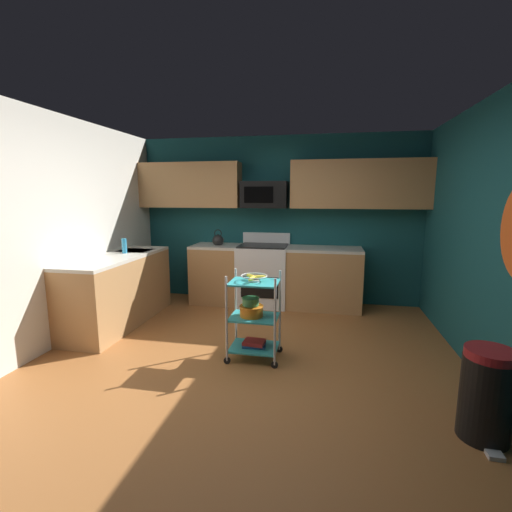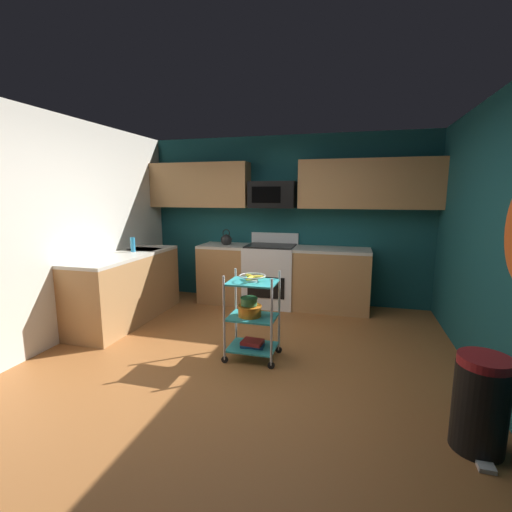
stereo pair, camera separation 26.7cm
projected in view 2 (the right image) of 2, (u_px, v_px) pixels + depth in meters
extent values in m
cube|color=#995B2D|center=(241.00, 368.00, 3.62)|extent=(4.40, 4.80, 0.04)
cube|color=#14474C|center=(286.00, 220.00, 5.71)|extent=(4.52, 0.06, 2.60)
cube|color=silver|center=(48.00, 232.00, 3.97)|extent=(0.06, 4.80, 2.60)
cube|color=#14474C|center=(511.00, 247.00, 2.82)|extent=(0.06, 4.80, 2.60)
cube|color=#B27F4C|center=(282.00, 278.00, 5.54)|extent=(2.60, 0.60, 0.88)
cube|color=beige|center=(282.00, 248.00, 5.46)|extent=(2.60, 0.60, 0.04)
cube|color=#B27F4C|center=(127.00, 289.00, 4.88)|extent=(0.60, 1.82, 0.88)
cube|color=beige|center=(125.00, 255.00, 4.80)|extent=(0.60, 1.82, 0.04)
cube|color=#B7BABC|center=(144.00, 254.00, 5.25)|extent=(0.44, 0.36, 0.16)
cube|color=white|center=(271.00, 276.00, 5.58)|extent=(0.76, 0.64, 0.92)
cube|color=black|center=(266.00, 288.00, 5.29)|extent=(0.56, 0.01, 0.32)
cube|color=white|center=(275.00, 238.00, 5.76)|extent=(0.76, 0.06, 0.18)
cube|color=black|center=(271.00, 246.00, 5.50)|extent=(0.72, 0.60, 0.02)
cube|color=#B27F4C|center=(200.00, 185.00, 5.79)|extent=(1.62, 0.33, 0.70)
cube|color=#B27F4C|center=(368.00, 184.00, 5.12)|extent=(1.98, 0.33, 0.70)
cube|color=black|center=(273.00, 195.00, 5.48)|extent=(0.70, 0.38, 0.40)
cube|color=black|center=(266.00, 195.00, 5.31)|extent=(0.44, 0.01, 0.24)
cylinder|color=silver|center=(224.00, 319.00, 3.61)|extent=(0.02, 0.02, 0.88)
cylinder|color=black|center=(225.00, 360.00, 3.68)|extent=(0.07, 0.02, 0.07)
cylinder|color=silver|center=(271.00, 323.00, 3.48)|extent=(0.02, 0.02, 0.88)
cylinder|color=black|center=(271.00, 365.00, 3.56)|extent=(0.07, 0.02, 0.07)
cylinder|color=silver|center=(236.00, 307.00, 3.96)|extent=(0.02, 0.02, 0.88)
cylinder|color=black|center=(236.00, 345.00, 4.04)|extent=(0.07, 0.02, 0.07)
cylinder|color=silver|center=(279.00, 311.00, 3.84)|extent=(0.02, 0.02, 0.88)
cylinder|color=black|center=(279.00, 350.00, 3.91)|extent=(0.07, 0.02, 0.07)
cube|color=teal|center=(253.00, 347.00, 3.78)|extent=(0.49, 0.38, 0.02)
cube|color=teal|center=(252.00, 317.00, 3.73)|extent=(0.49, 0.38, 0.02)
cube|color=teal|center=(252.00, 282.00, 3.66)|extent=(0.49, 0.38, 0.02)
torus|color=silver|center=(252.00, 276.00, 3.65)|extent=(0.27, 0.27, 0.01)
cylinder|color=silver|center=(252.00, 281.00, 3.66)|extent=(0.12, 0.12, 0.02)
ellipsoid|color=yellow|center=(257.00, 277.00, 3.66)|extent=(0.17, 0.09, 0.04)
ellipsoid|color=yellow|center=(250.00, 276.00, 3.70)|extent=(0.15, 0.14, 0.04)
ellipsoid|color=yellow|center=(250.00, 278.00, 3.61)|extent=(0.08, 0.17, 0.04)
cylinder|color=orange|center=(250.00, 311.00, 3.72)|extent=(0.24, 0.24, 0.11)
torus|color=orange|center=(250.00, 306.00, 3.71)|extent=(0.25, 0.25, 0.01)
cylinder|color=#387F4C|center=(249.00, 302.00, 3.71)|extent=(0.17, 0.17, 0.08)
torus|color=#387F4C|center=(249.00, 298.00, 3.71)|extent=(0.18, 0.18, 0.01)
cube|color=#1E4C8C|center=(253.00, 345.00, 3.78)|extent=(0.25, 0.18, 0.03)
cube|color=#B22626|center=(253.00, 342.00, 3.77)|extent=(0.23, 0.19, 0.04)
sphere|color=black|center=(226.00, 240.00, 5.68)|extent=(0.18, 0.18, 0.18)
sphere|color=black|center=(226.00, 235.00, 5.66)|extent=(0.03, 0.03, 0.03)
cone|color=black|center=(231.00, 239.00, 5.65)|extent=(0.09, 0.04, 0.06)
torus|color=black|center=(226.00, 233.00, 5.66)|extent=(0.12, 0.01, 0.12)
cylinder|color=#2D8CBF|center=(133.00, 245.00, 4.97)|extent=(0.06, 0.06, 0.20)
cylinder|color=black|center=(480.00, 407.00, 2.40)|extent=(0.34, 0.34, 0.60)
cylinder|color=maroon|center=(485.00, 361.00, 2.35)|extent=(0.33, 0.33, 0.06)
cube|color=#B2B2B7|center=(486.00, 468.00, 2.25)|extent=(0.10, 0.08, 0.03)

